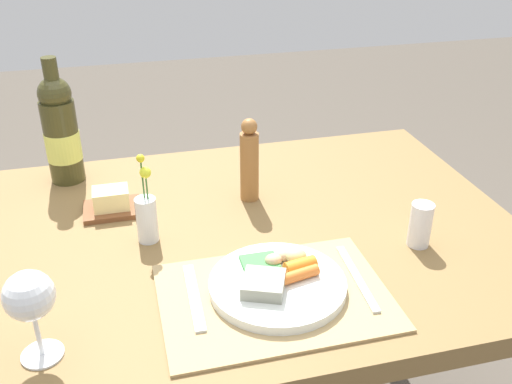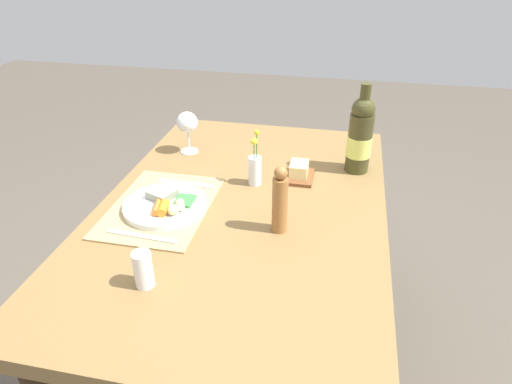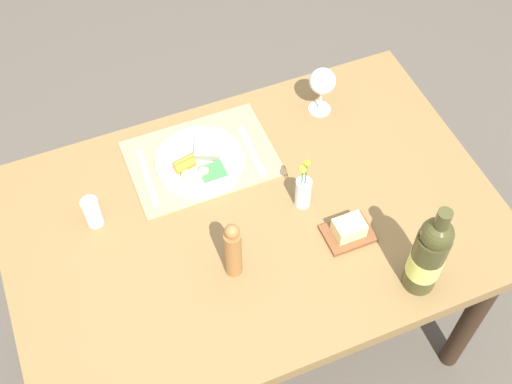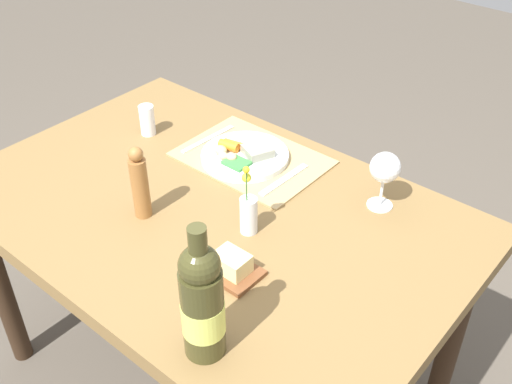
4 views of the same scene
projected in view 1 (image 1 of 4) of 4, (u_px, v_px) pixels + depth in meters
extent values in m
cube|color=brown|center=(217.00, 242.00, 1.27)|extent=(1.34, 0.89, 0.05)
cylinder|color=#302014|center=(379.00, 251.00, 1.88)|extent=(0.06, 0.06, 0.68)
cube|color=tan|center=(274.00, 297.00, 1.06)|extent=(0.42, 0.30, 0.01)
cylinder|color=silver|center=(277.00, 285.00, 1.08)|extent=(0.26, 0.26, 0.02)
cube|color=gray|center=(264.00, 284.00, 1.04)|extent=(0.10, 0.10, 0.03)
cylinder|color=orange|center=(299.00, 275.00, 1.07)|extent=(0.08, 0.04, 0.02)
cylinder|color=orange|center=(300.00, 266.00, 1.09)|extent=(0.06, 0.04, 0.03)
ellipsoid|color=#D4AE82|center=(273.00, 260.00, 1.11)|extent=(0.03, 0.03, 0.02)
ellipsoid|color=tan|center=(283.00, 255.00, 1.13)|extent=(0.03, 0.03, 0.02)
ellipsoid|color=#C9BC79|center=(296.00, 256.00, 1.12)|extent=(0.04, 0.03, 0.03)
cube|color=#3B8A3F|center=(260.00, 263.00, 1.12)|extent=(0.07, 0.06, 0.01)
cube|color=silver|center=(194.00, 297.00, 1.06)|extent=(0.03, 0.19, 0.00)
cube|color=silver|center=(357.00, 277.00, 1.11)|extent=(0.03, 0.21, 0.00)
cylinder|color=#996332|center=(249.00, 167.00, 1.36)|extent=(0.04, 0.04, 0.17)
sphere|color=#996332|center=(249.00, 127.00, 1.31)|extent=(0.04, 0.04, 0.04)
cylinder|color=silver|center=(147.00, 220.00, 1.21)|extent=(0.04, 0.04, 0.10)
cylinder|color=#3F7233|center=(149.00, 207.00, 1.20)|extent=(0.00, 0.00, 0.16)
sphere|color=yellow|center=(145.00, 173.00, 1.16)|extent=(0.02, 0.02, 0.02)
cylinder|color=#3F7233|center=(145.00, 200.00, 1.20)|extent=(0.00, 0.00, 0.19)
sphere|color=yellow|center=(140.00, 158.00, 1.15)|extent=(0.02, 0.02, 0.02)
cylinder|color=#3D3B1C|center=(63.00, 142.00, 1.44)|extent=(0.08, 0.08, 0.21)
sphere|color=#3D3B1C|center=(54.00, 94.00, 1.38)|extent=(0.08, 0.08, 0.08)
cylinder|color=#3D3B1C|center=(51.00, 74.00, 1.35)|extent=(0.04, 0.04, 0.08)
cylinder|color=#DCE465|center=(63.00, 145.00, 1.44)|extent=(0.09, 0.09, 0.07)
cylinder|color=white|center=(43.00, 354.00, 0.94)|extent=(0.07, 0.07, 0.00)
cylinder|color=white|center=(38.00, 334.00, 0.92)|extent=(0.01, 0.01, 0.08)
sphere|color=white|center=(29.00, 296.00, 0.88)|extent=(0.08, 0.08, 0.08)
cube|color=brown|center=(113.00, 209.00, 1.34)|extent=(0.13, 0.10, 0.01)
cube|color=#F8E394|center=(111.00, 198.00, 1.33)|extent=(0.08, 0.06, 0.05)
cylinder|color=white|center=(420.00, 225.00, 1.20)|extent=(0.05, 0.05, 0.10)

